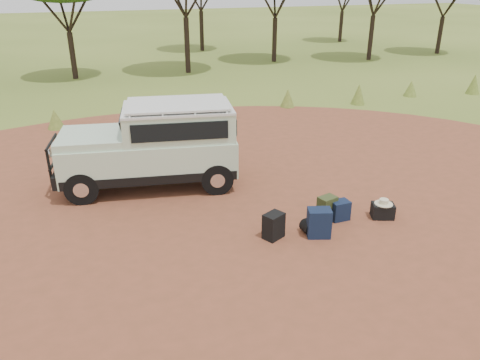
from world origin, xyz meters
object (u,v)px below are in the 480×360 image
object	(u,v)px
safari_vehicle	(155,147)
backpack_black	(274,226)
hard_case	(383,211)
backpack_navy	(319,223)
backpack_olive	(327,208)
duffel_navy	(340,210)

from	to	relation	value
safari_vehicle	backpack_black	size ratio (longest dim) A/B	8.37
hard_case	backpack_navy	bearing A→B (deg)	-150.64
safari_vehicle	backpack_navy	xyz separation A→B (m)	(2.66, -3.73, -0.73)
backpack_black	hard_case	bearing A→B (deg)	-27.30
backpack_olive	backpack_black	bearing A→B (deg)	178.58
backpack_navy	backpack_olive	world-z (taller)	backpack_navy
backpack_navy	safari_vehicle	bearing A→B (deg)	144.08
safari_vehicle	backpack_olive	size ratio (longest dim) A/B	8.61
backpack_navy	duffel_navy	distance (m)	0.94
backpack_black	backpack_olive	size ratio (longest dim) A/B	1.03
backpack_navy	hard_case	distance (m)	1.77
backpack_olive	hard_case	xyz separation A→B (m)	(1.21, -0.38, -0.10)
duffel_navy	hard_case	size ratio (longest dim) A/B	0.94
duffel_navy	hard_case	xyz separation A→B (m)	(0.95, -0.26, -0.06)
safari_vehicle	hard_case	size ratio (longest dim) A/B	9.71
backpack_olive	hard_case	distance (m)	1.27
backpack_navy	hard_case	world-z (taller)	backpack_navy
backpack_navy	hard_case	bearing A→B (deg)	26.02
hard_case	backpack_olive	bearing A→B (deg)	-175.60
backpack_black	backpack_olive	xyz separation A→B (m)	(1.45, 0.35, -0.01)
safari_vehicle	hard_case	world-z (taller)	safari_vehicle
backpack_black	backpack_navy	world-z (taller)	backpack_navy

